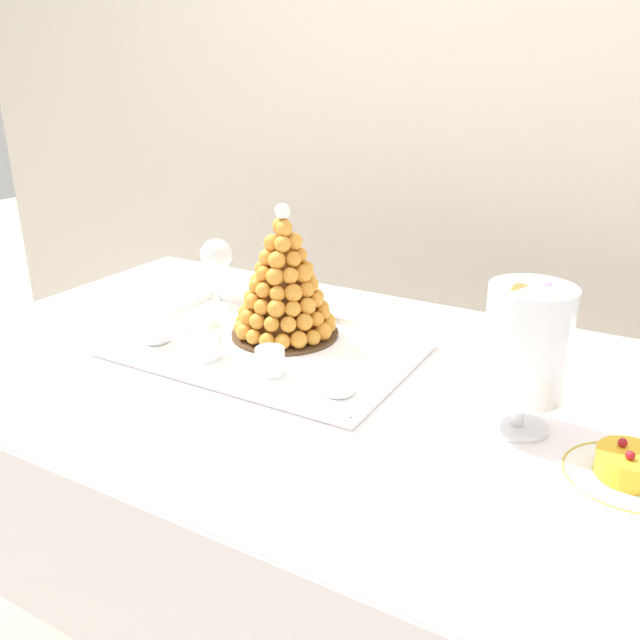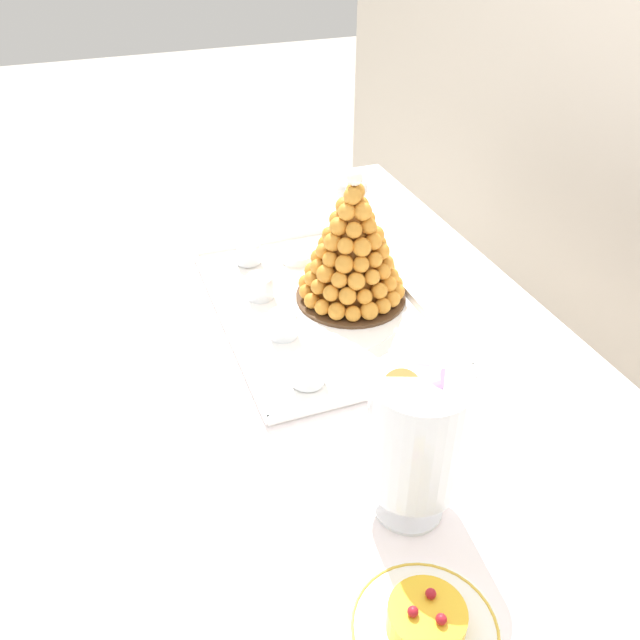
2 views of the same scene
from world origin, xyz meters
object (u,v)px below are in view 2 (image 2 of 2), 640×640
at_px(serving_tray, 316,306).
at_px(dessert_cup_mid_right, 308,371).
at_px(croquembouche, 352,251).
at_px(fruit_tart_plate, 426,624).
at_px(dessert_cup_left, 248,253).
at_px(dessert_cup_mid_left, 260,288).
at_px(wine_glass, 352,192).
at_px(macaron_goblet, 416,434).
at_px(dessert_cup_centre, 283,325).
at_px(creme_brulee_ramekin, 298,255).

distance_m(serving_tray, dessert_cup_mid_right, 0.25).
height_order(serving_tray, dessert_cup_mid_right, dessert_cup_mid_right).
distance_m(serving_tray, croquembouche, 0.15).
bearing_deg(fruit_tart_plate, dessert_cup_left, 177.90).
distance_m(dessert_cup_mid_left, wine_glass, 0.37).
bearing_deg(macaron_goblet, croquembouche, 166.02).
bearing_deg(dessert_cup_left, serving_tray, 20.41).
bearing_deg(wine_glass, fruit_tart_plate, -17.49).
height_order(serving_tray, fruit_tart_plate, fruit_tart_plate).
relative_size(macaron_goblet, fruit_tart_plate, 1.40).
distance_m(croquembouche, dessert_cup_centre, 0.22).
bearing_deg(serving_tray, dessert_cup_centre, -51.61).
relative_size(dessert_cup_left, macaron_goblet, 0.22).
relative_size(croquembouche, creme_brulee_ramekin, 3.66).
distance_m(dessert_cup_mid_right, macaron_goblet, 0.34).
bearing_deg(creme_brulee_ramekin, serving_tray, -7.52).
relative_size(creme_brulee_ramekin, fruit_tart_plate, 0.42).
bearing_deg(dessert_cup_left, macaron_goblet, 2.30).
distance_m(dessert_cup_mid_right, creme_brulee_ramekin, 0.45).
bearing_deg(macaron_goblet, dessert_cup_mid_right, -171.73).
bearing_deg(dessert_cup_left, fruit_tart_plate, -2.10).
xyz_separation_m(dessert_cup_mid_left, dessert_cup_mid_right, (0.31, 0.00, 0.00)).
bearing_deg(dessert_cup_left, dessert_cup_mid_left, -5.97).
xyz_separation_m(serving_tray, dessert_cup_mid_left, (-0.08, -0.10, 0.03)).
bearing_deg(croquembouche, fruit_tart_plate, -15.58).
relative_size(dessert_cup_mid_left, fruit_tart_plate, 0.31).
distance_m(dessert_cup_left, dessert_cup_centre, 0.31).
relative_size(serving_tray, creme_brulee_ramekin, 7.75).
xyz_separation_m(croquembouche, dessert_cup_centre, (0.08, -0.18, -0.09)).
bearing_deg(fruit_tart_plate, dessert_cup_mid_right, 177.65).
bearing_deg(macaron_goblet, dessert_cup_centre, -174.62).
distance_m(creme_brulee_ramekin, fruit_tart_plate, 0.94).
bearing_deg(croquembouche, serving_tray, -87.92).
height_order(croquembouche, dessert_cup_mid_left, croquembouche).
height_order(creme_brulee_ramekin, fruit_tart_plate, fruit_tart_plate).
bearing_deg(creme_brulee_ramekin, wine_glass, 114.64).
height_order(dessert_cup_centre, dessert_cup_mid_right, same).
height_order(croquembouche, wine_glass, croquembouche).
bearing_deg(macaron_goblet, fruit_tart_plate, -20.32).
xyz_separation_m(dessert_cup_mid_left, macaron_goblet, (0.63, 0.05, 0.12)).
relative_size(croquembouche, dessert_cup_centre, 5.10).
bearing_deg(creme_brulee_ramekin, dessert_cup_mid_left, -45.94).
height_order(dessert_cup_centre, creme_brulee_ramekin, dessert_cup_centre).
distance_m(dessert_cup_centre, fruit_tart_plate, 0.65).
relative_size(dessert_cup_mid_right, wine_glass, 0.37).
bearing_deg(creme_brulee_ramekin, croquembouche, 15.84).
xyz_separation_m(croquembouche, dessert_cup_mid_right, (0.23, -0.18, -0.09)).
relative_size(croquembouche, wine_glass, 1.75).
height_order(dessert_cup_mid_left, macaron_goblet, macaron_goblet).
distance_m(serving_tray, dessert_cup_mid_left, 0.13).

